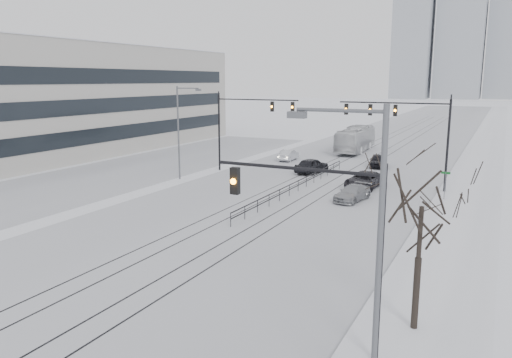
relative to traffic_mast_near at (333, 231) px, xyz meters
name	(u,v)px	position (x,y,z in m)	size (l,w,h in m)	color
road	(378,149)	(-10.79, 54.00, -4.55)	(22.00, 260.00, 0.02)	silver
sidewalk_east	(483,155)	(2.71, 54.00, -4.48)	(5.00, 260.00, 0.16)	white
curb	(462,154)	(0.26, 54.00, -4.50)	(0.10, 260.00, 0.12)	gray
parking_strip	(151,165)	(-30.79, 29.00, -4.55)	(14.00, 60.00, 0.03)	silver
tram_rails	(334,172)	(-10.79, 34.00, -4.54)	(5.30, 180.00, 0.01)	black
office_building	(35,100)	(-48.76, 29.00, 2.50)	(20.20, 62.20, 14.11)	#B8B4AE
skyline	(490,37)	(-5.77, 267.63, 26.08)	(96.00, 48.00, 72.00)	#9297A0
traffic_mast_near	(333,231)	(0.00, 0.00, 0.00)	(6.10, 0.37, 7.00)	black
traffic_mast_ne	(408,125)	(-2.64, 29.00, 1.20)	(9.60, 0.37, 8.00)	black
traffic_mast_nw	(244,119)	(-19.31, 30.00, 1.01)	(9.10, 0.37, 8.00)	black
street_light_east	(368,247)	(1.91, -3.00, 0.65)	(2.73, 0.25, 9.00)	#595B60
street_light_west	(181,126)	(-22.99, 24.00, 0.65)	(2.73, 0.25, 9.00)	#595B60
bare_tree	(421,220)	(2.41, 3.00, -0.07)	(4.40, 4.40, 6.10)	black
median_fence	(298,186)	(-10.79, 24.00, -4.04)	(0.06, 24.00, 1.00)	black
street_sign	(445,181)	(1.01, 26.00, -2.96)	(0.70, 0.06, 2.40)	#595B60
sedan_sb_inner	(312,166)	(-12.79, 32.81, -3.78)	(1.86, 4.62, 1.57)	black
sedan_sb_outer	(289,155)	(-18.14, 39.30, -3.91)	(1.39, 3.99, 1.31)	silver
sedan_nb_front	(364,180)	(-5.98, 27.90, -3.83)	(2.42, 5.25, 1.46)	black
sedan_nb_right	(352,193)	(-5.60, 22.74, -3.94)	(1.74, 4.28, 1.24)	#94969B
sedan_nb_far	(378,161)	(-7.42, 39.47, -3.85)	(1.68, 4.19, 1.43)	black
box_truck	(356,140)	(-12.98, 50.27, -2.90)	(2.79, 11.94, 3.33)	silver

